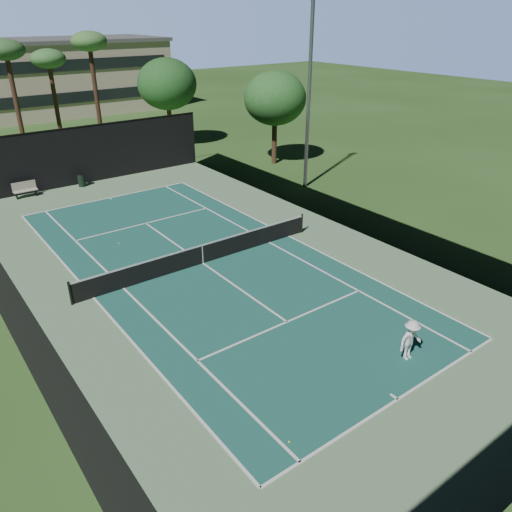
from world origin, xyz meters
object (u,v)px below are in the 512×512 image
Objects in this scene: tennis_ball_b at (95,260)px; tennis_ball_c at (194,252)px; player at (411,340)px; park_bench at (25,189)px; tennis_net at (202,253)px; trash_bin at (82,180)px; tennis_ball_a at (289,442)px; tennis_ball_d at (119,243)px.

tennis_ball_c is (4.36, -2.10, -0.00)m from tennis_ball_b.
park_bench is (-6.32, 26.15, -0.23)m from player.
tennis_ball_b is at bearing 140.34° from tennis_net.
trash_bin is at bearing 73.40° from tennis_ball_b.
tennis_ball_d reaches higher than tennis_ball_a.
tennis_net is at bearing -39.66° from tennis_ball_b.
park_bench reaches higher than tennis_ball_c.
tennis_net reaches higher than park_bench.
park_bench is (-0.21, 12.01, 0.51)m from tennis_ball_b.
tennis_ball_b is at bearing 90.87° from tennis_ball_a.
tennis_net is 5.22m from tennis_ball_d.
trash_bin reaches higher than tennis_ball_d.
tennis_ball_b is 0.96× the size of tennis_ball_d.
tennis_ball_d is 0.08× the size of trash_bin.
tennis_ball_d is (-4.36, 15.34, -0.74)m from player.
tennis_ball_a is 26.78m from trash_bin.
tennis_net is 15.41m from trash_bin.
tennis_ball_a and tennis_ball_b have the same top height.
tennis_ball_a is (-3.90, -11.17, -0.52)m from tennis_net.
tennis_net is 5.38m from tennis_ball_b.
tennis_net is 13.65× the size of trash_bin.
tennis_net is at bearing 70.74° from tennis_ball_a.
tennis_net is 11.85m from tennis_ball_a.
tennis_net is 178.17× the size of tennis_ball_a.
player is 26.90m from park_bench.
tennis_net is 8.60× the size of park_bench.
tennis_ball_d reaches higher than tennis_ball_c.
tennis_ball_d is (1.53, 15.80, 0.00)m from tennis_ball_a.
tennis_ball_a is 0.96× the size of tennis_ball_d.
tennis_ball_b is 12.03m from park_bench.
tennis_ball_c is 0.08× the size of trash_bin.
player is 1.65× the size of trash_bin.
tennis_ball_c is 14.84m from park_bench.
tennis_ball_c is at bearing -25.72° from tennis_ball_b.
park_bench reaches higher than tennis_ball_b.
tennis_ball_c is 0.05× the size of park_bench.
tennis_ball_d is at bearing 34.53° from tennis_ball_b.
trash_bin is (1.82, 10.77, 0.44)m from tennis_ball_d.
player reaches higher than tennis_ball_b.
park_bench is 1.59× the size of trash_bin.
trash_bin is at bearing 92.06° from tennis_net.
player reaches higher than tennis_ball_a.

